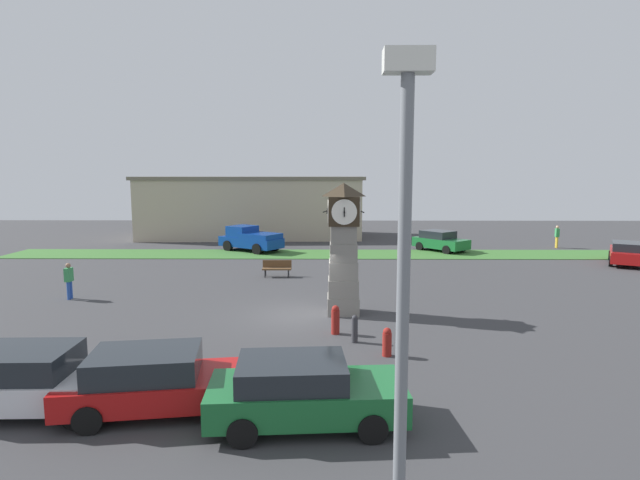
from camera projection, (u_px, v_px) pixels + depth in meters
name	position (u px, v px, depth m)	size (l,w,h in m)	color
ground_plane	(303.00, 316.00, 19.90)	(85.12, 85.12, 0.00)	#38383A
clock_tower	(343.00, 249.00, 19.95)	(1.66, 1.52, 5.27)	gray
bollard_near_tower	(387.00, 342.00, 15.41)	(0.29, 0.29, 0.90)	maroon
bollard_mid_row	(355.00, 329.00, 16.67)	(0.21, 0.21, 0.94)	#333338
bollard_far_row	(335.00, 319.00, 17.56)	(0.29, 0.29, 1.03)	maroon
car_navy_sedan	(30.00, 380.00, 11.76)	(4.46, 2.12, 1.52)	silver
car_near_tower	(156.00, 380.00, 11.76)	(4.70, 2.53, 1.48)	#A51111
car_by_building	(303.00, 391.00, 11.14)	(4.48, 2.25, 1.50)	#19602D
car_far_lot	(627.00, 253.00, 31.24)	(3.67, 4.65, 1.44)	#A51111
car_silver_hatch	(440.00, 241.00, 36.85)	(3.97, 4.24, 1.51)	#19602D
pickup_truck	(251.00, 239.00, 36.72)	(5.09, 4.34, 1.85)	navy
bench	(277.00, 267.00, 27.55)	(1.61, 0.56, 0.90)	brown
pedestrian_near_bench	(557.00, 235.00, 38.44)	(0.29, 0.43, 1.74)	gold
pedestrian_crossing_lot	(69.00, 279.00, 22.46)	(0.25, 0.41, 1.66)	#264CA5
street_lamp_near_road	(402.00, 331.00, 5.31)	(0.50, 0.24, 6.81)	slate
warehouse_blue_far	(252.00, 207.00, 45.33)	(20.09, 8.50, 5.46)	#B7A88E
grass_verge_far	(369.00, 254.00, 35.33)	(51.07, 4.20, 0.04)	#386B2D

